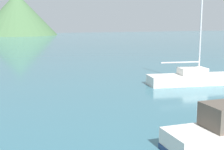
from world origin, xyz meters
TOP-DOWN VIEW (x-y plane):
  - sailboat_inner at (7.29, 14.47)m, footprint 6.56×3.09m
  - hill_central at (7.64, 105.35)m, footprint 25.94×25.94m

SIDE VIEW (x-z plane):
  - sailboat_inner at x=7.29m, z-range -3.48..4.43m
  - hill_central at x=7.64m, z-range 0.00..13.75m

